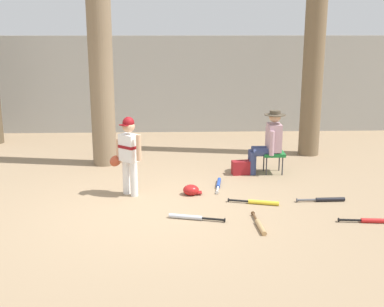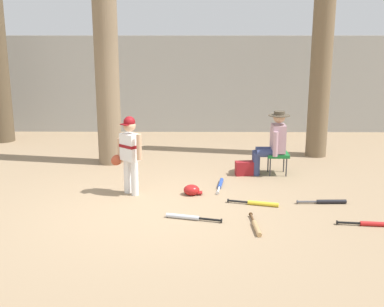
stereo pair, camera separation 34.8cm
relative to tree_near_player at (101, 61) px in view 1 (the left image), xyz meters
name	(u,v)px [view 1 (the left image)]	position (x,y,z in m)	size (l,w,h in m)	color
ground_plane	(153,210)	(1.08, -2.68, -2.06)	(60.00, 60.00, 0.00)	#937A5B
concrete_back_wall	(161,84)	(1.08, 3.31, -0.81)	(18.00, 0.36, 2.50)	#9E9E99
tree_near_player	(101,61)	(0.00, 0.00, 0.00)	(0.66, 0.66, 4.77)	#7F6B51
tree_behind_spectator	(316,26)	(4.34, 0.64, 0.65)	(0.62, 0.62, 6.06)	brown
young_ballplayer	(128,151)	(0.66, -1.95, -1.32)	(0.58, 0.43, 1.31)	white
folding_stool	(273,154)	(3.28, -0.78, -1.70)	(0.41, 0.41, 0.41)	#196B2D
seated_spectator	(269,140)	(3.18, -0.78, -1.42)	(0.67, 0.53, 1.20)	navy
handbag_beside_stool	(241,168)	(2.66, -0.85, -1.93)	(0.34, 0.18, 0.26)	maroon
bat_blue_youth	(218,184)	(2.17, -1.54, -2.03)	(0.17, 0.75, 0.07)	#2347AD
bat_black_composite	(326,200)	(3.82, -2.41, -2.03)	(0.78, 0.08, 0.07)	black
bat_aluminum_silver	(190,217)	(1.62, -3.08, -2.03)	(0.81, 0.27, 0.07)	#B7BCC6
bat_wood_tan	(260,225)	(2.58, -3.42, -2.03)	(0.10, 0.76, 0.07)	tan
bat_red_barrel	(373,221)	(4.21, -3.31, -2.03)	(0.79, 0.14, 0.07)	red
bat_yellow_trainer	(259,202)	(2.73, -2.49, -2.03)	(0.79, 0.27, 0.07)	yellow
batting_helmet_red	(191,190)	(1.68, -1.99, -1.99)	(0.31, 0.24, 0.18)	#A81919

